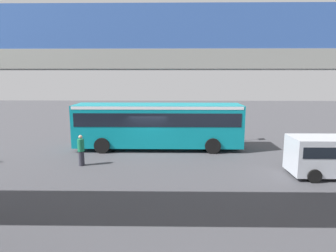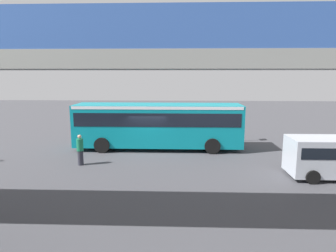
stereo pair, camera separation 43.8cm
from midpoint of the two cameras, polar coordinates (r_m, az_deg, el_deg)
The scene contains 8 objects.
ground at distance 20.45m, azimuth -3.15°, elevation -4.80°, with size 80.00×80.00×0.00m, color #424247.
city_bus at distance 20.67m, azimuth -1.34°, elevation 0.71°, with size 11.54×2.85×3.15m.
pedestrian at distance 17.76m, azimuth -15.89°, elevation -4.48°, with size 0.38×0.38×1.79m.
traffic_sign at distance 23.50m, azimuth 13.66°, elevation 1.55°, with size 0.08×0.60×2.80m.
lane_dash_leftmost at distance 22.96m, azimuth 7.45°, elevation -3.23°, with size 2.00×0.20×0.01m, color silver.
lane_dash_left at distance 22.94m, azimuth -2.56°, elevation -3.17°, with size 2.00×0.20×0.01m, color silver.
lane_dash_centre at distance 23.60m, azimuth -12.30°, elevation -3.02°, with size 2.00×0.20×0.01m, color silver.
pedestrian_overpass at distance 9.17m, azimuth -9.71°, elevation 9.63°, with size 28.43×2.60×6.92m.
Camera 2 is at (-2.08, 19.70, 5.17)m, focal length 31.63 mm.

